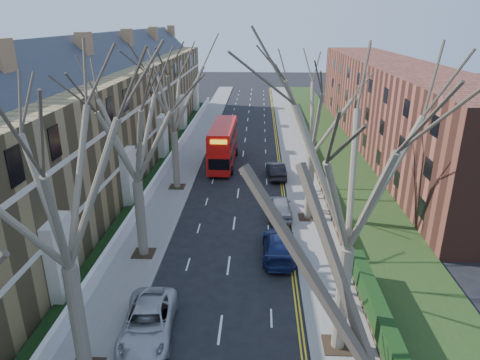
# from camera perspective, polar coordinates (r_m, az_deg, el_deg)

# --- Properties ---
(pavement_left) EXTENTS (3.00, 102.00, 0.12)m
(pavement_left) POSITION_cam_1_polar(r_m,az_deg,el_deg) (50.24, -6.43, 3.66)
(pavement_left) COLOR slate
(pavement_left) RESTS_ON ground
(pavement_right) EXTENTS (3.00, 102.00, 0.12)m
(pavement_right) POSITION_cam_1_polar(r_m,az_deg,el_deg) (49.80, 7.37, 3.47)
(pavement_right) COLOR slate
(pavement_right) RESTS_ON ground
(terrace_left) EXTENTS (9.70, 78.00, 13.60)m
(terrace_left) POSITION_cam_1_polar(r_m,az_deg,el_deg) (43.32, -18.48, 7.46)
(terrace_left) COLOR olive
(terrace_left) RESTS_ON ground
(flats_right) EXTENTS (13.97, 54.00, 10.00)m
(flats_right) POSITION_cam_1_polar(r_m,az_deg,el_deg) (54.62, 19.52, 9.32)
(flats_right) COLOR brown
(flats_right) RESTS_ON ground
(front_wall_left) EXTENTS (0.30, 78.00, 1.00)m
(front_wall_left) POSITION_cam_1_polar(r_m,az_deg,el_deg) (42.91, -10.24, 1.24)
(front_wall_left) COLOR white
(front_wall_left) RESTS_ON ground
(grass_verge_right) EXTENTS (6.00, 102.00, 0.06)m
(grass_verge_right) POSITION_cam_1_polar(r_m,az_deg,el_deg) (50.36, 12.49, 3.44)
(grass_verge_right) COLOR #213814
(grass_verge_right) RESTS_ON ground
(tree_left_mid) EXTENTS (10.50, 10.50, 14.71)m
(tree_left_mid) POSITION_cam_1_polar(r_m,az_deg,el_deg) (17.05, -23.64, 1.42)
(tree_left_mid) COLOR #756A53
(tree_left_mid) RESTS_ON ground
(tree_left_far) EXTENTS (10.15, 10.15, 14.22)m
(tree_left_far) POSITION_cam_1_polar(r_m,az_deg,el_deg) (26.12, -14.27, 8.06)
(tree_left_far) COLOR #756A53
(tree_left_far) RESTS_ON ground
(tree_left_dist) EXTENTS (10.50, 10.50, 14.71)m
(tree_left_dist) POSITION_cam_1_polar(r_m,az_deg,el_deg) (37.54, -9.14, 12.62)
(tree_left_dist) COLOR #756A53
(tree_left_dist) RESTS_ON ground
(tree_right_mid) EXTENTS (10.50, 10.50, 14.71)m
(tree_right_mid) POSITION_cam_1_polar(r_m,az_deg,el_deg) (17.64, 15.29, 3.07)
(tree_right_mid) COLOR #756A53
(tree_right_mid) RESTS_ON ground
(tree_right_far) EXTENTS (10.15, 10.15, 14.22)m
(tree_right_far) POSITION_cam_1_polar(r_m,az_deg,el_deg) (31.15, 9.94, 10.35)
(tree_right_far) COLOR #756A53
(tree_right_far) RESTS_ON ground
(double_decker_bus) EXTENTS (2.73, 10.07, 4.23)m
(double_decker_bus) POSITION_cam_1_polar(r_m,az_deg,el_deg) (45.51, -2.25, 4.61)
(double_decker_bus) COLOR red
(double_decker_bus) RESTS_ON ground
(car_left_far) EXTENTS (2.86, 5.48, 1.47)m
(car_left_far) POSITION_cam_1_polar(r_m,az_deg,el_deg) (22.54, -12.18, -18.06)
(car_left_far) COLOR #AFB0B5
(car_left_far) RESTS_ON ground
(car_right_near) EXTENTS (2.18, 5.30, 1.53)m
(car_right_near) POSITION_cam_1_polar(r_m,az_deg,el_deg) (28.46, 5.19, -8.65)
(car_right_near) COLOR navy
(car_right_near) RESTS_ON ground
(car_right_mid) EXTENTS (2.02, 4.63, 1.55)m
(car_right_mid) POSITION_cam_1_polar(r_m,az_deg,el_deg) (33.91, 5.28, -3.59)
(car_right_mid) COLOR gray
(car_right_mid) RESTS_ON ground
(car_right_far) EXTENTS (1.98, 4.66, 1.49)m
(car_right_far) POSITION_cam_1_polar(r_m,az_deg,el_deg) (42.13, 4.83, 1.32)
(car_right_far) COLOR black
(car_right_far) RESTS_ON ground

